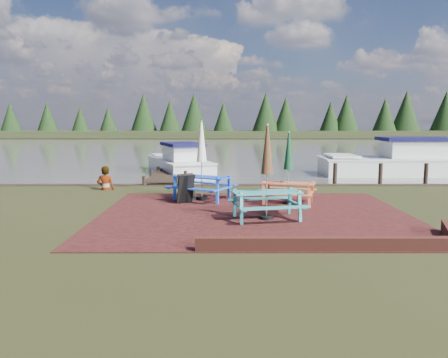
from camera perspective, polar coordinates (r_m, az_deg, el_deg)
ground at (r=11.85m, az=4.33°, el=-5.72°), size 120.00×120.00×0.00m
paving at (r=12.83m, az=3.99°, el=-4.66°), size 9.00×7.50×0.02m
brick_wall at (r=9.93m, az=18.02°, el=-7.80°), size 6.21×1.79×0.30m
water at (r=48.59m, az=0.98°, el=4.31°), size 120.00×60.00×0.02m
far_treeline at (r=77.51m, az=0.58°, el=7.93°), size 120.00×10.00×8.10m
picnic_table_teal at (r=12.08m, az=5.62°, el=-1.05°), size 2.18×2.02×2.62m
picnic_table_red at (r=14.46m, az=8.38°, el=-0.03°), size 2.10×1.98×2.37m
picnic_table_blue at (r=15.11m, az=-2.93°, el=0.84°), size 2.56×2.47×2.72m
chalkboard at (r=14.61m, az=-4.95°, el=-1.22°), size 0.62×0.87×0.96m
jetty at (r=23.07m, az=-6.54°, el=1.00°), size 1.76×9.08×1.00m
boat_jetty at (r=24.44m, az=-5.82°, el=2.00°), size 4.45×7.05×1.93m
boat_near at (r=25.64m, az=22.23°, el=1.95°), size 8.40×2.98×2.26m
person at (r=17.91m, az=-15.29°, el=1.61°), size 0.70×0.46×1.90m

